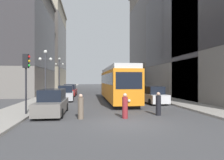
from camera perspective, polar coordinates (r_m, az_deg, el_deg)
ground_plane at (r=11.38m, az=4.59°, el=-12.66°), size 200.00×200.00×0.00m
sidewalk_left at (r=51.17m, az=-13.66°, el=-2.66°), size 3.07×120.00×0.15m
sidewalk_right at (r=51.87m, az=3.33°, el=-2.62°), size 3.07×120.00×0.15m
streetcar at (r=22.25m, az=1.43°, el=-0.98°), size 2.75×13.44×3.89m
transit_bus at (r=40.62m, az=1.91°, el=-0.72°), size 2.78×12.93×3.45m
parked_car_left_near at (r=14.64m, az=-17.26°, el=-6.46°), size 1.94×4.78×1.82m
parked_car_left_mid at (r=30.48m, az=-12.29°, el=-3.06°), size 2.03×4.77×1.82m
parked_car_right_far at (r=21.09m, az=12.10°, el=-4.46°), size 1.94×4.68×1.82m
parked_car_left_far at (r=23.79m, az=-13.58°, el=-3.95°), size 2.05×4.49×1.82m
pedestrian_crossing_near at (r=12.57m, az=-9.25°, el=-7.99°), size 0.36×0.36×1.60m
pedestrian_crossing_far at (r=12.62m, az=3.87°, el=-7.89°), size 0.37×0.37×1.63m
pedestrian_on_sidewalk at (r=14.04m, az=13.56°, el=-7.08°), size 0.37×0.37×1.64m
traffic_light_near_left at (r=14.58m, az=-24.05°, el=3.29°), size 0.47×0.36×4.13m
lamp_post_left_near at (r=21.93m, az=-19.10°, el=3.44°), size 1.41×0.36×5.57m
lamp_post_left_far at (r=32.83m, az=-15.31°, el=2.74°), size 1.41×0.36×5.97m
building_left_corner at (r=60.77m, az=-21.03°, el=9.24°), size 14.54×20.48×23.71m
building_left_midblock at (r=38.52m, az=-29.63°, el=10.11°), size 15.28×17.42×17.97m
building_right_corner at (r=43.46m, az=16.62°, el=13.17°), size 12.53×22.89×24.02m
building_right_midblock at (r=34.02m, az=27.19°, el=13.39°), size 15.49×17.83×20.14m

